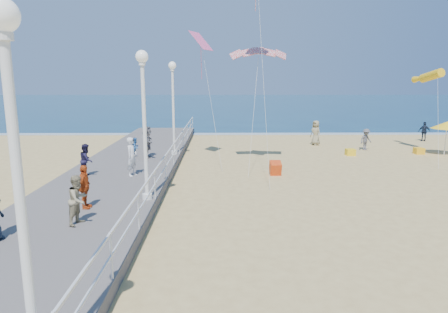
{
  "coord_description": "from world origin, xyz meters",
  "views": [
    {
      "loc": [
        -2.68,
        -14.14,
        4.73
      ],
      "look_at": [
        -2.5,
        2.0,
        1.6
      ],
      "focal_mm": 32.0,
      "sensor_mm": 36.0,
      "label": 1
    }
  ],
  "objects_px": {
    "box_kite": "(275,169)",
    "beach_umbrella": "(447,125)",
    "lamp_post_far": "(173,98)",
    "beach_chair_right": "(419,151)",
    "spectator_1": "(78,200)",
    "beach_chair_left": "(350,152)",
    "beach_walker_b": "(424,131)",
    "beach_walker_c": "(316,133)",
    "lamp_post_mid": "(144,110)",
    "woman_holding_toddler": "(132,157)",
    "lamp_post_near": "(16,162)",
    "spectator_5": "(147,142)",
    "spectator_3": "(84,187)",
    "spectator_7": "(86,160)",
    "beach_walker_a": "(366,139)",
    "toddler_held": "(136,147)"
  },
  "relations": [
    {
      "from": "beach_walker_c",
      "to": "lamp_post_mid",
      "type": "bearing_deg",
      "value": -66.18
    },
    {
      "from": "beach_chair_left",
      "to": "box_kite",
      "type": "bearing_deg",
      "value": -136.18
    },
    {
      "from": "woman_holding_toddler",
      "to": "beach_walker_a",
      "type": "height_order",
      "value": "woman_holding_toddler"
    },
    {
      "from": "spectator_3",
      "to": "beach_walker_c",
      "type": "distance_m",
      "value": 19.51
    },
    {
      "from": "box_kite",
      "to": "beach_umbrella",
      "type": "distance_m",
      "value": 12.74
    },
    {
      "from": "spectator_1",
      "to": "beach_chair_right",
      "type": "distance_m",
      "value": 21.86
    },
    {
      "from": "lamp_post_mid",
      "to": "spectator_3",
      "type": "relative_size",
      "value": 3.53
    },
    {
      "from": "lamp_post_far",
      "to": "lamp_post_near",
      "type": "bearing_deg",
      "value": -90.0
    },
    {
      "from": "woman_holding_toddler",
      "to": "box_kite",
      "type": "bearing_deg",
      "value": -56.96
    },
    {
      "from": "lamp_post_mid",
      "to": "beach_walker_b",
      "type": "xyz_separation_m",
      "value": [
        18.57,
        16.42,
        -2.91
      ]
    },
    {
      "from": "lamp_post_near",
      "to": "beach_walker_c",
      "type": "relative_size",
      "value": 2.96
    },
    {
      "from": "lamp_post_mid",
      "to": "lamp_post_far",
      "type": "distance_m",
      "value": 9.0
    },
    {
      "from": "spectator_1",
      "to": "beach_chair_left",
      "type": "distance_m",
      "value": 18.19
    },
    {
      "from": "toddler_held",
      "to": "spectator_7",
      "type": "bearing_deg",
      "value": 115.08
    },
    {
      "from": "lamp_post_mid",
      "to": "spectator_1",
      "type": "xyz_separation_m",
      "value": [
        -1.6,
        -2.54,
        -2.5
      ]
    },
    {
      "from": "spectator_1",
      "to": "spectator_7",
      "type": "xyz_separation_m",
      "value": [
        -1.76,
        6.13,
        -0.02
      ]
    },
    {
      "from": "spectator_1",
      "to": "beach_chair_left",
      "type": "xyz_separation_m",
      "value": [
        12.55,
        13.13,
        -0.96
      ]
    },
    {
      "from": "lamp_post_far",
      "to": "spectator_3",
      "type": "distance_m",
      "value": 10.54
    },
    {
      "from": "lamp_post_far",
      "to": "beach_chair_right",
      "type": "bearing_deg",
      "value": 7.36
    },
    {
      "from": "lamp_post_mid",
      "to": "spectator_5",
      "type": "relative_size",
      "value": 2.99
    },
    {
      "from": "spectator_3",
      "to": "beach_walker_c",
      "type": "xyz_separation_m",
      "value": [
        11.58,
        15.69,
        -0.26
      ]
    },
    {
      "from": "box_kite",
      "to": "toddler_held",
      "type": "bearing_deg",
      "value": -169.46
    },
    {
      "from": "lamp_post_far",
      "to": "woman_holding_toddler",
      "type": "height_order",
      "value": "lamp_post_far"
    },
    {
      "from": "woman_holding_toddler",
      "to": "box_kite",
      "type": "distance_m",
      "value": 7.04
    },
    {
      "from": "spectator_3",
      "to": "spectator_5",
      "type": "distance_m",
      "value": 9.06
    },
    {
      "from": "lamp_post_near",
      "to": "box_kite",
      "type": "distance_m",
      "value": 15.69
    },
    {
      "from": "spectator_7",
      "to": "beach_walker_b",
      "type": "distance_m",
      "value": 25.41
    },
    {
      "from": "box_kite",
      "to": "beach_chair_right",
      "type": "xyz_separation_m",
      "value": [
        10.06,
        5.68,
        -0.1
      ]
    },
    {
      "from": "woman_holding_toddler",
      "to": "beach_umbrella",
      "type": "bearing_deg",
      "value": -49.9
    },
    {
      "from": "spectator_3",
      "to": "beach_walker_a",
      "type": "distance_m",
      "value": 19.86
    },
    {
      "from": "beach_walker_b",
      "to": "beach_walker_a",
      "type": "bearing_deg",
      "value": 42.34
    },
    {
      "from": "lamp_post_far",
      "to": "beach_chair_right",
      "type": "xyz_separation_m",
      "value": [
        15.53,
        2.0,
        -3.46
      ]
    },
    {
      "from": "beach_umbrella",
      "to": "beach_chair_right",
      "type": "bearing_deg",
      "value": 164.22
    },
    {
      "from": "spectator_7",
      "to": "lamp_post_near",
      "type": "bearing_deg",
      "value": -171.24
    },
    {
      "from": "beach_walker_b",
      "to": "beach_umbrella",
      "type": "distance_m",
      "value": 6.15
    },
    {
      "from": "lamp_post_near",
      "to": "spectator_7",
      "type": "distance_m",
      "value": 13.27
    },
    {
      "from": "beach_chair_right",
      "to": "lamp_post_near",
      "type": "bearing_deg",
      "value": -127.82
    },
    {
      "from": "box_kite",
      "to": "beach_umbrella",
      "type": "relative_size",
      "value": 0.28
    },
    {
      "from": "beach_walker_c",
      "to": "beach_walker_b",
      "type": "bearing_deg",
      "value": 68.68
    },
    {
      "from": "toddler_held",
      "to": "beach_chair_right",
      "type": "relative_size",
      "value": 1.6
    },
    {
      "from": "box_kite",
      "to": "beach_chair_right",
      "type": "height_order",
      "value": "box_kite"
    },
    {
      "from": "lamp_post_far",
      "to": "spectator_7",
      "type": "relative_size",
      "value": 3.58
    },
    {
      "from": "woman_holding_toddler",
      "to": "beach_walker_b",
      "type": "relative_size",
      "value": 1.17
    },
    {
      "from": "woman_holding_toddler",
      "to": "beach_walker_b",
      "type": "height_order",
      "value": "woman_holding_toddler"
    },
    {
      "from": "beach_walker_c",
      "to": "beach_chair_right",
      "type": "bearing_deg",
      "value": 25.49
    },
    {
      "from": "spectator_1",
      "to": "spectator_5",
      "type": "bearing_deg",
      "value": 15.82
    },
    {
      "from": "spectator_1",
      "to": "box_kite",
      "type": "height_order",
      "value": "spectator_1"
    },
    {
      "from": "lamp_post_far",
      "to": "spectator_3",
      "type": "height_order",
      "value": "lamp_post_far"
    },
    {
      "from": "lamp_post_mid",
      "to": "beach_chair_right",
      "type": "bearing_deg",
      "value": 35.33
    },
    {
      "from": "lamp_post_near",
      "to": "box_kite",
      "type": "bearing_deg",
      "value": 69.12
    }
  ]
}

